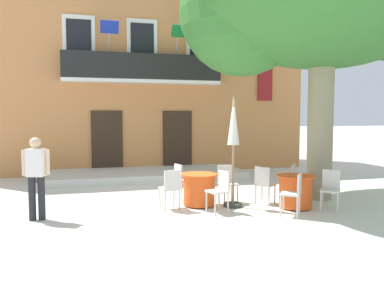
{
  "coord_description": "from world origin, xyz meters",
  "views": [
    {
      "loc": [
        -2.22,
        -9.11,
        2.11
      ],
      "look_at": [
        0.64,
        1.6,
        1.3
      ],
      "focal_mm": 35.82,
      "sensor_mm": 36.0,
      "label": 1
    }
  ],
  "objects_px": {
    "cafe_chair_middle_0": "(264,182)",
    "cafe_chair_near_tree_2": "(220,188)",
    "cafe_table_middle": "(295,191)",
    "cafe_chair_near_tree_3": "(227,181)",
    "cafe_chair_near_tree_0": "(182,179)",
    "cafe_chair_middle_2": "(331,187)",
    "cafe_chair_middle_1": "(294,191)",
    "ground_planter_left": "(37,170)",
    "pedestrian_near_entrance": "(36,174)",
    "cafe_chair_near_tree_1": "(171,186)",
    "cafe_table_near_tree": "(199,189)",
    "cafe_chair_middle_3": "(298,180)",
    "cafe_umbrella": "(233,135)"
  },
  "relations": [
    {
      "from": "cafe_table_near_tree",
      "to": "cafe_chair_middle_3",
      "type": "xyz_separation_m",
      "value": [
        2.49,
        -0.17,
        0.14
      ]
    },
    {
      "from": "cafe_chair_near_tree_3",
      "to": "ground_planter_left",
      "type": "distance_m",
      "value": 6.53
    },
    {
      "from": "ground_planter_left",
      "to": "cafe_chair_near_tree_3",
      "type": "bearing_deg",
      "value": -41.8
    },
    {
      "from": "cafe_chair_middle_2",
      "to": "cafe_umbrella",
      "type": "distance_m",
      "value": 2.45
    },
    {
      "from": "cafe_table_near_tree",
      "to": "cafe_chair_middle_2",
      "type": "relative_size",
      "value": 0.95
    },
    {
      "from": "cafe_chair_middle_0",
      "to": "cafe_chair_near_tree_2",
      "type": "bearing_deg",
      "value": -160.7
    },
    {
      "from": "cafe_chair_middle_1",
      "to": "ground_planter_left",
      "type": "distance_m",
      "value": 8.28
    },
    {
      "from": "cafe_umbrella",
      "to": "ground_planter_left",
      "type": "relative_size",
      "value": 3.56
    },
    {
      "from": "cafe_chair_near_tree_3",
      "to": "cafe_chair_middle_0",
      "type": "height_order",
      "value": "same"
    },
    {
      "from": "cafe_chair_near_tree_2",
      "to": "pedestrian_near_entrance",
      "type": "relative_size",
      "value": 0.54
    },
    {
      "from": "cafe_table_near_tree",
      "to": "cafe_chair_near_tree_0",
      "type": "bearing_deg",
      "value": 109.18
    },
    {
      "from": "cafe_chair_middle_2",
      "to": "ground_planter_left",
      "type": "height_order",
      "value": "cafe_chair_middle_2"
    },
    {
      "from": "cafe_chair_middle_1",
      "to": "cafe_umbrella",
      "type": "height_order",
      "value": "cafe_umbrella"
    },
    {
      "from": "cafe_table_middle",
      "to": "ground_planter_left",
      "type": "height_order",
      "value": "cafe_table_middle"
    },
    {
      "from": "cafe_chair_middle_1",
      "to": "ground_planter_left",
      "type": "relative_size",
      "value": 1.27
    },
    {
      "from": "cafe_chair_near_tree_3",
      "to": "cafe_umbrella",
      "type": "height_order",
      "value": "cafe_umbrella"
    },
    {
      "from": "cafe_chair_middle_3",
      "to": "cafe_umbrella",
      "type": "xyz_separation_m",
      "value": [
        -1.75,
        -0.11,
        1.14
      ]
    },
    {
      "from": "cafe_table_near_tree",
      "to": "cafe_table_middle",
      "type": "height_order",
      "value": "same"
    },
    {
      "from": "cafe_chair_near_tree_0",
      "to": "cafe_chair_middle_2",
      "type": "xyz_separation_m",
      "value": [
        2.94,
        -1.93,
        0.0
      ]
    },
    {
      "from": "cafe_chair_near_tree_1",
      "to": "pedestrian_near_entrance",
      "type": "relative_size",
      "value": 0.54
    },
    {
      "from": "cafe_chair_near_tree_3",
      "to": "cafe_umbrella",
      "type": "relative_size",
      "value": 0.36
    },
    {
      "from": "cafe_chair_middle_3",
      "to": "cafe_chair_middle_1",
      "type": "bearing_deg",
      "value": -123.3
    },
    {
      "from": "cafe_umbrella",
      "to": "pedestrian_near_entrance",
      "type": "height_order",
      "value": "cafe_umbrella"
    },
    {
      "from": "cafe_chair_near_tree_3",
      "to": "cafe_chair_middle_1",
      "type": "xyz_separation_m",
      "value": [
        0.93,
        -1.57,
        0.0
      ]
    },
    {
      "from": "cafe_chair_near_tree_1",
      "to": "cafe_chair_near_tree_3",
      "type": "bearing_deg",
      "value": 13.08
    },
    {
      "from": "cafe_table_near_tree",
      "to": "cafe_chair_middle_3",
      "type": "bearing_deg",
      "value": -3.91
    },
    {
      "from": "cafe_chair_near_tree_2",
      "to": "cafe_chair_middle_1",
      "type": "bearing_deg",
      "value": -27.65
    },
    {
      "from": "cafe_table_near_tree",
      "to": "cafe_chair_middle_3",
      "type": "height_order",
      "value": "cafe_chair_middle_3"
    },
    {
      "from": "cafe_chair_middle_0",
      "to": "pedestrian_near_entrance",
      "type": "relative_size",
      "value": 0.54
    },
    {
      "from": "cafe_chair_near_tree_2",
      "to": "cafe_chair_middle_1",
      "type": "xyz_separation_m",
      "value": [
        1.39,
        -0.73,
        0.0
      ]
    },
    {
      "from": "cafe_chair_near_tree_1",
      "to": "pedestrian_near_entrance",
      "type": "bearing_deg",
      "value": -176.94
    },
    {
      "from": "cafe_table_near_tree",
      "to": "cafe_chair_middle_2",
      "type": "height_order",
      "value": "cafe_chair_middle_2"
    },
    {
      "from": "pedestrian_near_entrance",
      "to": "cafe_chair_middle_0",
      "type": "bearing_deg",
      "value": 1.0
    },
    {
      "from": "cafe_table_middle",
      "to": "pedestrian_near_entrance",
      "type": "distance_m",
      "value": 5.64
    },
    {
      "from": "cafe_chair_near_tree_1",
      "to": "cafe_chair_near_tree_2",
      "type": "bearing_deg",
      "value": -26.67
    },
    {
      "from": "cafe_table_near_tree",
      "to": "cafe_chair_middle_3",
      "type": "distance_m",
      "value": 2.5
    },
    {
      "from": "cafe_table_near_tree",
      "to": "cafe_chair_near_tree_1",
      "type": "relative_size",
      "value": 0.95
    },
    {
      "from": "cafe_chair_near_tree_0",
      "to": "cafe_chair_middle_1",
      "type": "xyz_separation_m",
      "value": [
        1.91,
        -2.14,
        0.0
      ]
    },
    {
      "from": "cafe_chair_middle_0",
      "to": "cafe_chair_middle_1",
      "type": "distance_m",
      "value": 1.18
    },
    {
      "from": "cafe_chair_middle_1",
      "to": "pedestrian_near_entrance",
      "type": "xyz_separation_m",
      "value": [
        -5.19,
        1.08,
        0.43
      ]
    },
    {
      "from": "cafe_chair_near_tree_1",
      "to": "cafe_umbrella",
      "type": "distance_m",
      "value": 1.86
    },
    {
      "from": "cafe_chair_near_tree_0",
      "to": "cafe_chair_near_tree_3",
      "type": "relative_size",
      "value": 1.0
    },
    {
      "from": "ground_planter_left",
      "to": "pedestrian_near_entrance",
      "type": "bearing_deg",
      "value": -82.96
    },
    {
      "from": "cafe_chair_middle_0",
      "to": "cafe_chair_middle_2",
      "type": "distance_m",
      "value": 1.5
    },
    {
      "from": "cafe_chair_near_tree_1",
      "to": "ground_planter_left",
      "type": "height_order",
      "value": "cafe_chair_near_tree_1"
    },
    {
      "from": "cafe_table_near_tree",
      "to": "ground_planter_left",
      "type": "height_order",
      "value": "cafe_table_near_tree"
    },
    {
      "from": "cafe_table_middle",
      "to": "cafe_chair_near_tree_3",
      "type": "bearing_deg",
      "value": 144.84
    },
    {
      "from": "cafe_chair_near_tree_2",
      "to": "cafe_umbrella",
      "type": "distance_m",
      "value": 1.3
    },
    {
      "from": "cafe_chair_near_tree_0",
      "to": "cafe_chair_middle_2",
      "type": "relative_size",
      "value": 1.0
    },
    {
      "from": "cafe_chair_near_tree_3",
      "to": "cafe_table_near_tree",
      "type": "bearing_deg",
      "value": -169.13
    }
  ]
}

